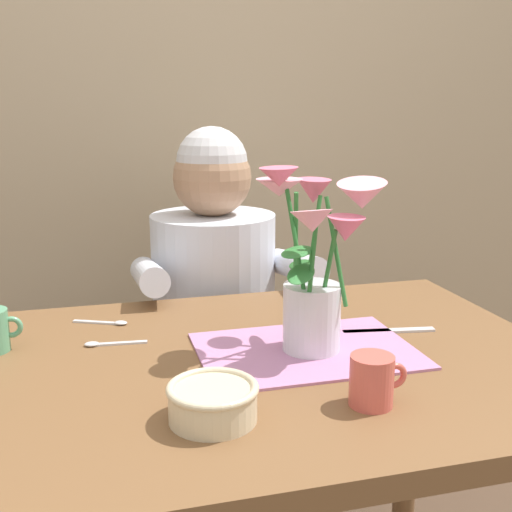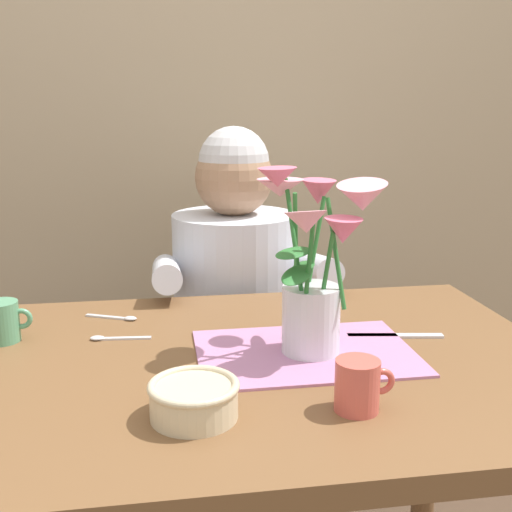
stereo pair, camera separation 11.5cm
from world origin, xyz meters
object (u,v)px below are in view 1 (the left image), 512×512
object	(u,v)px
seated_person	(215,333)
coffee_cup	(373,380)
flower_vase	(316,262)
ceramic_bowl	(213,401)
dinner_knife	(389,331)

from	to	relation	value
seated_person	coffee_cup	world-z (taller)	seated_person
seated_person	flower_vase	xyz separation A→B (m)	(0.07, -0.61, 0.35)
flower_vase	ceramic_bowl	xyz separation A→B (m)	(-0.23, -0.21, -0.14)
coffee_cup	ceramic_bowl	bearing A→B (deg)	176.30
ceramic_bowl	coffee_cup	distance (m)	0.25
seated_person	flower_vase	distance (m)	0.71
coffee_cup	flower_vase	bearing A→B (deg)	93.06
seated_person	dinner_knife	xyz separation A→B (m)	(0.25, -0.55, 0.18)
dinner_knife	coffee_cup	size ratio (longest dim) A/B	2.04
flower_vase	seated_person	bearing A→B (deg)	96.50
ceramic_bowl	seated_person	bearing A→B (deg)	78.67
seated_person	ceramic_bowl	size ratio (longest dim) A/B	8.35
dinner_knife	ceramic_bowl	bearing A→B (deg)	-138.44
flower_vase	dinner_knife	xyz separation A→B (m)	(0.18, 0.06, -0.17)
ceramic_bowl	coffee_cup	xyz separation A→B (m)	(0.25, -0.02, 0.01)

